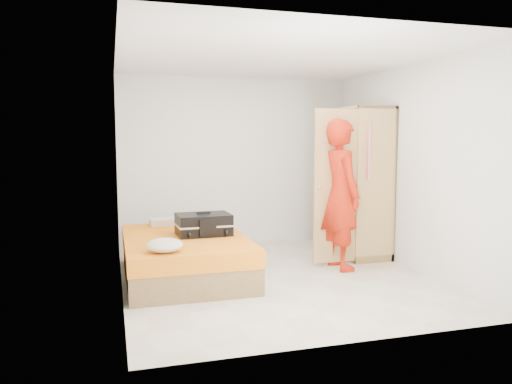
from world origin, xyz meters
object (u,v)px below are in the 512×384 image
object	(u,v)px
suitcase	(204,224)
round_cushion	(165,245)
bed	(185,256)
wardrobe	(354,186)
person	(341,195)

from	to	relation	value
suitcase	round_cushion	size ratio (longest dim) A/B	1.79
suitcase	bed	bearing A→B (deg)	-172.86
bed	wardrobe	distance (m)	2.66
bed	person	size ratio (longest dim) A/B	1.06
wardrobe	round_cushion	bearing A→B (deg)	-155.54
bed	wardrobe	bearing A→B (deg)	11.50
bed	round_cushion	xyz separation A→B (m)	(-0.32, -0.77, 0.32)
person	suitcase	distance (m)	1.78
bed	wardrobe	world-z (taller)	wardrobe
wardrobe	suitcase	distance (m)	2.34
bed	suitcase	xyz separation A→B (m)	(0.24, 0.04, 0.38)
wardrobe	person	size ratio (longest dim) A/B	1.10
bed	person	distance (m)	2.11
bed	wardrobe	xyz separation A→B (m)	(2.50, 0.51, 0.75)
bed	wardrobe	size ratio (longest dim) A/B	0.96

